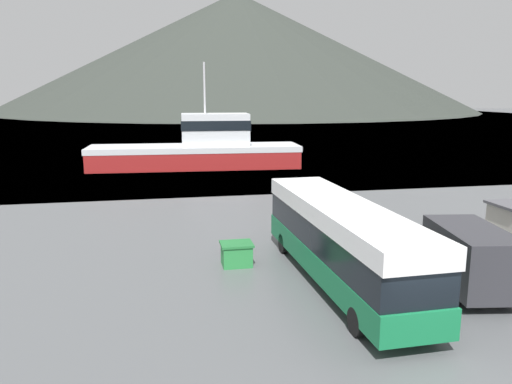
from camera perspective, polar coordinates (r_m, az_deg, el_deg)
name	(u,v)px	position (r m, az deg, el deg)	size (l,w,h in m)	color
ground_plane	(418,352)	(15.83, 18.05, -16.95)	(400.00, 400.00, 0.00)	#515456
water_surface	(181,117)	(155.28, -8.58, 8.48)	(240.00, 240.00, 0.00)	slate
hill_backdrop	(237,52)	(213.37, -2.19, 15.65)	(189.07, 189.07, 47.04)	#2D332D
tour_bus	(340,239)	(19.58, 9.60, -5.27)	(2.77, 11.94, 3.22)	#146B3D
delivery_van	(463,254)	(20.72, 22.61, -6.55)	(3.04, 6.36, 2.47)	#2D2D33
fishing_boat	(200,148)	(49.87, -6.41, 5.00)	(20.87, 6.26, 10.22)	maroon
storage_bin	(237,254)	(21.67, -2.23, -7.08)	(1.38, 1.13, 1.01)	#287F3D
small_boat	(203,159)	(53.37, -6.03, 3.79)	(4.76, 6.90, 0.83)	maroon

